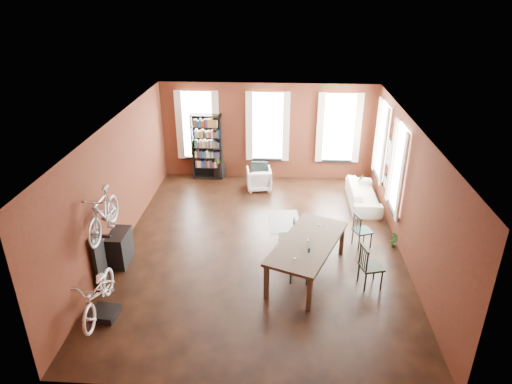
# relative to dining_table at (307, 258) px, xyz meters

# --- Properties ---
(room) EXTENTS (9.00, 9.04, 3.22)m
(room) POSITION_rel_dining_table_xyz_m (-0.87, 1.72, 1.71)
(room) COLOR black
(room) RESTS_ON ground
(dining_table) EXTENTS (2.01, 2.76, 0.86)m
(dining_table) POSITION_rel_dining_table_xyz_m (0.00, 0.00, 0.00)
(dining_table) COLOR #4D3D2E
(dining_table) RESTS_ON ground
(dining_chair_a) EXTENTS (0.49, 0.49, 0.97)m
(dining_chair_a) POSITION_rel_dining_table_xyz_m (-0.17, -0.25, 0.05)
(dining_chair_a) COLOR #163131
(dining_chair_a) RESTS_ON ground
(dining_chair_b) EXTENTS (0.44, 0.44, 0.86)m
(dining_chair_b) POSITION_rel_dining_table_xyz_m (-0.45, 0.90, 0.00)
(dining_chair_b) COLOR black
(dining_chair_b) RESTS_ON ground
(dining_chair_c) EXTENTS (0.56, 0.56, 1.01)m
(dining_chair_c) POSITION_rel_dining_table_xyz_m (1.37, -0.36, 0.07)
(dining_chair_c) COLOR black
(dining_chair_c) RESTS_ON ground
(dining_chair_d) EXTENTS (0.53, 0.53, 0.89)m
(dining_chair_d) POSITION_rel_dining_table_xyz_m (1.44, 1.29, 0.02)
(dining_chair_d) COLOR #16322F
(dining_chair_d) RESTS_ON ground
(bookshelf) EXTENTS (1.00, 0.32, 2.20)m
(bookshelf) POSITION_rel_dining_table_xyz_m (-3.12, 5.40, 0.67)
(bookshelf) COLOR black
(bookshelf) RESTS_ON ground
(white_armchair) EXTENTS (0.85, 0.81, 0.77)m
(white_armchair) POSITION_rel_dining_table_xyz_m (-1.35, 4.59, -0.04)
(white_armchair) COLOR silver
(white_armchair) RESTS_ON ground
(cream_sofa) EXTENTS (0.61, 2.08, 0.81)m
(cream_sofa) POSITION_rel_dining_table_xyz_m (1.83, 3.70, -0.02)
(cream_sofa) COLOR beige
(cream_sofa) RESTS_ON ground
(striped_rug) EXTENTS (0.97, 1.43, 0.01)m
(striped_rug) POSITION_rel_dining_table_xyz_m (-0.52, 2.44, -0.42)
(striped_rug) COLOR black
(striped_rug) RESTS_ON ground
(bike_trainer) EXTENTS (0.55, 0.55, 0.15)m
(bike_trainer) POSITION_rel_dining_table_xyz_m (-4.11, -1.73, -0.36)
(bike_trainer) COLOR black
(bike_trainer) RESTS_ON ground
(bike_wall_rack) EXTENTS (0.16, 0.60, 1.30)m
(bike_wall_rack) POSITION_rel_dining_table_xyz_m (-4.52, -0.70, 0.22)
(bike_wall_rack) COLOR black
(bike_wall_rack) RESTS_ON ground
(console_table) EXTENTS (0.40, 0.80, 0.80)m
(console_table) POSITION_rel_dining_table_xyz_m (-4.40, 0.20, -0.03)
(console_table) COLOR black
(console_table) RESTS_ON ground
(plant_stand) EXTENTS (0.37, 0.37, 0.57)m
(plant_stand) POSITION_rel_dining_table_xyz_m (-2.75, 5.40, -0.15)
(plant_stand) COLOR black
(plant_stand) RESTS_ON ground
(plant_by_sofa) EXTENTS (0.49, 0.65, 0.26)m
(plant_by_sofa) POSITION_rel_dining_table_xyz_m (1.81, 4.59, -0.30)
(plant_by_sofa) COLOR #2E5722
(plant_by_sofa) RESTS_ON ground
(plant_small) EXTENTS (0.34, 0.45, 0.14)m
(plant_small) POSITION_rel_dining_table_xyz_m (2.25, 1.26, -0.36)
(plant_small) COLOR #275723
(plant_small) RESTS_ON ground
(bicycle_floor) EXTENTS (0.66, 0.95, 1.75)m
(bicycle_floor) POSITION_rel_dining_table_xyz_m (-4.14, -1.77, 0.59)
(bicycle_floor) COLOR white
(bicycle_floor) RESTS_ON bike_trainer
(bicycle_hung) EXTENTS (0.47, 1.00, 1.66)m
(bicycle_hung) POSITION_rel_dining_table_xyz_m (-4.27, -0.70, 1.70)
(bicycle_hung) COLOR #A5A8AD
(bicycle_hung) RESTS_ON bike_wall_rack
(plant_on_stand) EXTENTS (0.60, 0.64, 0.42)m
(plant_on_stand) POSITION_rel_dining_table_xyz_m (-2.77, 5.39, 0.35)
(plant_on_stand) COLOR #355723
(plant_on_stand) RESTS_ON plant_stand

